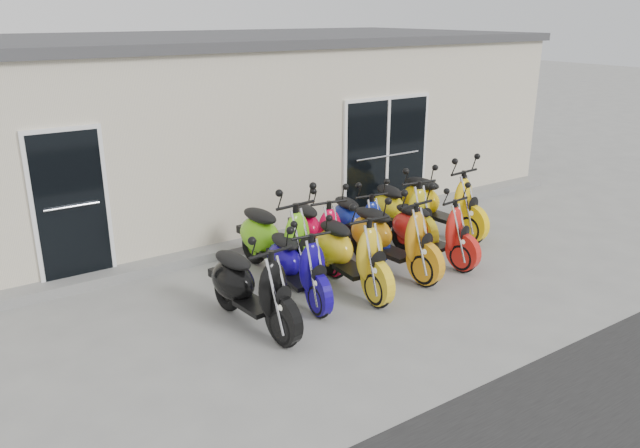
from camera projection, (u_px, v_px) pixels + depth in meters
The scene contains 16 objects.
ground at pixel (343, 283), 9.21m from camera, with size 80.00×80.00×0.00m, color gray.
building at pixel (194, 125), 12.75m from camera, with size 14.00×6.00×3.20m, color beige.
roof_cap at pixel (188, 39), 12.21m from camera, with size 14.20×6.20×0.16m, color #3F3F42.
front_step at pixel (274, 239), 10.76m from camera, with size 14.00×0.40×0.15m, color gray.
door_left at pixel (70, 201), 8.79m from camera, with size 1.07×0.08×2.22m, color black.
door_right at pixel (386, 152), 11.88m from camera, with size 2.02×0.08×2.22m, color black.
scooter_front_black at pixel (251, 275), 7.70m from camera, with size 0.69×1.91×1.41m, color black, non-canonical shape.
scooter_front_blue at pixel (297, 255), 8.47m from camera, with size 0.65×1.79×1.33m, color #12057E, non-canonical shape.
scooter_front_orange_a at pixel (350, 242), 8.77m from camera, with size 0.72×1.98×1.46m, color yellow, non-canonical shape.
scooter_front_orange_b at pixel (392, 227), 9.35m from camera, with size 0.73×2.00×1.48m, color orange, non-canonical shape.
scooter_front_red at pixel (432, 221), 9.81m from camera, with size 0.67×1.83×1.35m, color red, non-canonical shape.
scooter_back_green at pixel (277, 228), 9.21m from camera, with size 0.75×2.06×1.53m, color #6DCB16, non-canonical shape.
scooter_back_red at pixel (316, 222), 9.71m from camera, with size 0.68×1.88×1.39m, color red, non-canonical shape.
scooter_back_blue at pixel (358, 213), 10.21m from camera, with size 0.65×1.80×1.33m, color navy, non-canonical shape.
scooter_back_yellow at pixel (403, 202), 10.59m from camera, with size 0.72×1.98×1.46m, color gold, non-canonical shape.
scooter_back_extra at pixel (441, 193), 11.00m from camera, with size 0.75×2.06×1.53m, color yellow, non-canonical shape.
Camera 1 is at (-5.03, -6.77, 3.80)m, focal length 35.00 mm.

